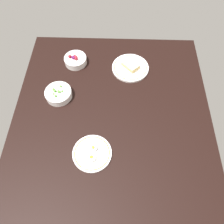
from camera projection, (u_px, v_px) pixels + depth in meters
dining_table at (112, 116)px, 122.64cm from camera, size 120.42×108.22×4.00cm
bowl_peas at (58, 94)px, 124.92cm from camera, size 15.14×15.14×5.70cm
plate_sandwich at (130, 67)px, 136.64cm from camera, size 22.71×22.71×4.64cm
bowl_berries at (75, 60)px, 138.01cm from camera, size 13.95×13.95×6.40cm
plate_eggs at (92, 153)px, 108.33cm from camera, size 19.46×19.46×4.26cm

